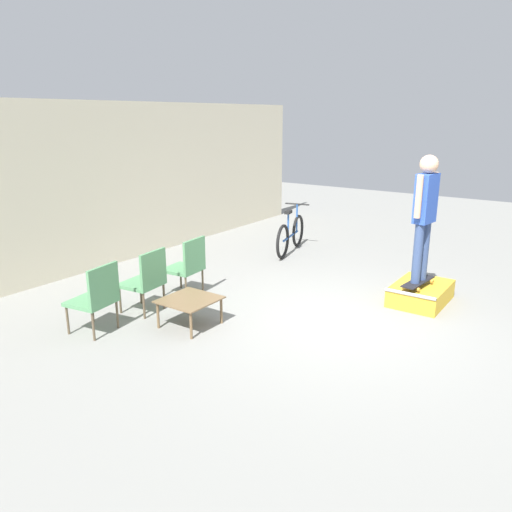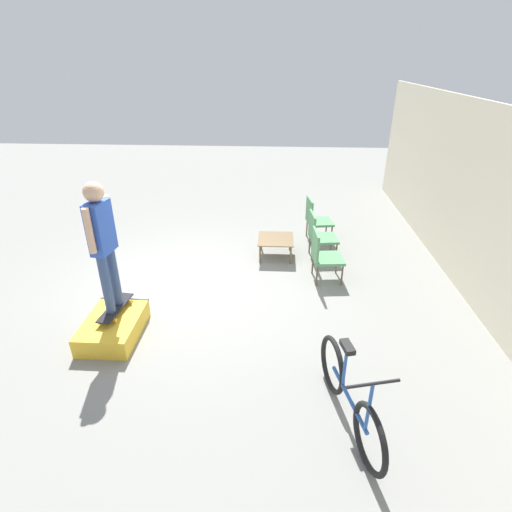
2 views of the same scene
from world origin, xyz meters
name	(u,v)px [view 2 (image 2 of 2)]	position (x,y,z in m)	size (l,w,h in m)	color
ground_plane	(187,288)	(0.00, 0.00, 0.00)	(24.00, 24.00, 0.00)	gray
house_wall_back	(487,212)	(0.00, 4.70, 1.50)	(12.00, 0.06, 3.00)	beige
skate_ramp_box	(113,327)	(1.36, -0.76, 0.14)	(1.08, 0.74, 0.31)	gold
skateboard_on_ramp	(116,308)	(1.20, -0.75, 0.37)	(0.78, 0.32, 0.07)	black
person_skater	(102,237)	(1.20, -0.75, 1.48)	(0.57, 0.26, 1.84)	#384C7A
coffee_table	(276,240)	(-1.31, 1.52, 0.34)	(0.71, 0.69, 0.39)	brown
patio_chair_left	(316,218)	(-2.16, 2.35, 0.51)	(0.59, 0.59, 0.93)	brown
patio_chair_center	(319,234)	(-1.30, 2.35, 0.51)	(0.58, 0.58, 0.93)	brown
patio_chair_right	(323,254)	(-0.44, 2.35, 0.51)	(0.57, 0.57, 0.93)	brown
bicycle	(349,396)	(2.69, 2.36, 0.37)	(1.69, 0.58, 0.96)	black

